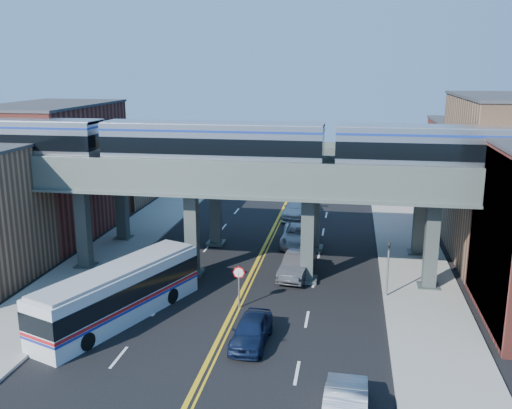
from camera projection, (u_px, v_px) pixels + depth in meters
ground at (223, 329)px, 31.79m from camera, size 120.00×120.00×0.00m
sidewalk_west at (104, 258)px, 43.19m from camera, size 5.00×70.00×0.16m
sidewalk_east at (417, 276)px, 39.50m from camera, size 5.00×70.00×0.16m
building_west_b at (53, 171)px, 48.78m from camera, size 8.00×14.00×11.00m
building_west_c at (115, 163)px, 61.59m from camera, size 8.00×10.00×8.00m
building_east_b at (510, 179)px, 42.72m from camera, size 8.00×14.00×12.00m
building_east_c at (473, 169)px, 55.53m from camera, size 8.00×10.00×9.00m
mural_panel at (489, 239)px, 32.15m from camera, size 0.10×9.50×9.50m
elevated_viaduct_near at (249, 186)px, 37.91m from camera, size 52.00×3.60×7.40m
elevated_viaduct_far at (264, 168)px, 44.62m from camera, size 52.00×3.60×7.40m
transit_train at (212, 145)px, 37.65m from camera, size 45.42×2.85×3.31m
stop_sign at (239, 280)px, 34.19m from camera, size 0.76×0.09×2.63m
traffic_signal at (388, 263)px, 35.51m from camera, size 0.15×0.18×4.10m
transit_bus at (120, 294)px, 32.74m from camera, size 6.56×11.72×2.98m
car_lane_a at (251, 330)px, 29.94m from camera, size 1.96×4.51×1.51m
car_lane_b at (297, 265)px, 39.49m from camera, size 2.43×5.24×1.66m
car_lane_c at (298, 235)px, 46.50m from camera, size 2.81×5.82×1.60m
car_lane_d at (298, 208)px, 54.95m from camera, size 2.85×6.30×1.79m
car_parked_curb at (346, 406)px, 23.19m from camera, size 1.89×5.06×1.65m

